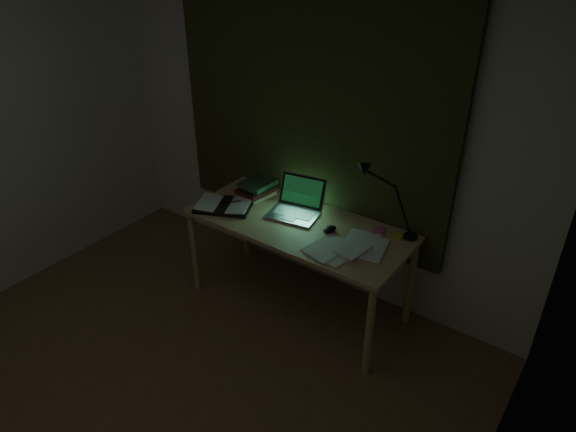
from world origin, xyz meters
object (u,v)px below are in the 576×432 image
object	(u,v)px
loose_papers	(347,246)
open_textbook	(224,205)
desk_lamp	(415,204)
laptop	(293,201)
book_stack	(257,188)
desk	(298,265)

from	to	relation	value
loose_papers	open_textbook	bearing A→B (deg)	-176.25
loose_papers	desk_lamp	bearing A→B (deg)	50.68
open_textbook	loose_papers	world-z (taller)	open_textbook
open_textbook	laptop	bearing A→B (deg)	-4.08
open_textbook	book_stack	bearing A→B (deg)	48.39
open_textbook	loose_papers	xyz separation A→B (m)	(0.98, 0.06, -0.01)
open_textbook	desk_lamp	distance (m)	1.34
desk	desk_lamp	xyz separation A→B (m)	(0.70, 0.27, 0.60)
book_stack	loose_papers	size ratio (longest dim) A/B	0.67
open_textbook	book_stack	xyz separation A→B (m)	(0.08, 0.28, 0.05)
open_textbook	desk	bearing A→B (deg)	-11.94
laptop	desk_lamp	size ratio (longest dim) A/B	0.77
laptop	loose_papers	world-z (taller)	laptop
desk	loose_papers	world-z (taller)	loose_papers
desk	laptop	size ratio (longest dim) A/B	4.04
desk	open_textbook	distance (m)	0.69
open_textbook	book_stack	world-z (taller)	book_stack
desk_lamp	open_textbook	bearing A→B (deg)	-160.81
laptop	open_textbook	xyz separation A→B (m)	(-0.48, -0.18, -0.11)
laptop	desk_lamp	bearing A→B (deg)	5.09
laptop	open_textbook	world-z (taller)	laptop
loose_papers	desk_lamp	size ratio (longest dim) A/B	0.71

